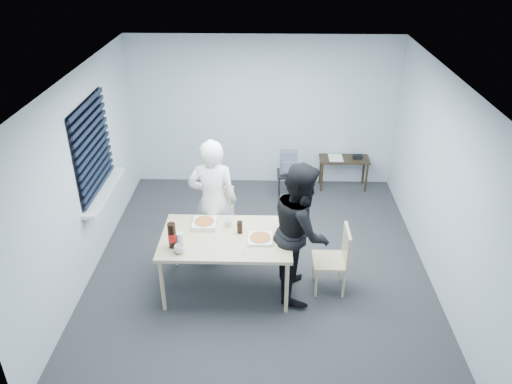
{
  "coord_description": "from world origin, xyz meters",
  "views": [
    {
      "loc": [
        0.09,
        -5.58,
        4.17
      ],
      "look_at": [
        -0.06,
        0.1,
        1.07
      ],
      "focal_mm": 35.0,
      "sensor_mm": 36.0,
      "label": 1
    }
  ],
  "objects_px": {
    "chair_far": "(219,213)",
    "mug_b": "(228,223)",
    "person_black": "(301,231)",
    "side_table": "(344,162)",
    "soda_bottle": "(172,236)",
    "backpack": "(289,163)",
    "chair_right": "(337,256)",
    "stool": "(288,179)",
    "person_white": "(213,201)",
    "dining_table": "(226,241)",
    "mug_a": "(179,249)"
  },
  "relations": [
    {
      "from": "dining_table",
      "to": "mug_b",
      "type": "distance_m",
      "value": 0.27
    },
    {
      "from": "dining_table",
      "to": "mug_b",
      "type": "bearing_deg",
      "value": 88.39
    },
    {
      "from": "chair_far",
      "to": "soda_bottle",
      "type": "xyz_separation_m",
      "value": [
        -0.42,
        -1.22,
        0.42
      ]
    },
    {
      "from": "mug_a",
      "to": "chair_right",
      "type": "bearing_deg",
      "value": 10.43
    },
    {
      "from": "chair_right",
      "to": "person_black",
      "type": "height_order",
      "value": "person_black"
    },
    {
      "from": "side_table",
      "to": "dining_table",
      "type": "bearing_deg",
      "value": -123.01
    },
    {
      "from": "mug_b",
      "to": "stool",
      "type": "bearing_deg",
      "value": 68.2
    },
    {
      "from": "dining_table",
      "to": "stool",
      "type": "distance_m",
      "value": 2.48
    },
    {
      "from": "backpack",
      "to": "stool",
      "type": "bearing_deg",
      "value": 100.95
    },
    {
      "from": "chair_far",
      "to": "person_white",
      "type": "relative_size",
      "value": 0.5
    },
    {
      "from": "person_white",
      "to": "chair_right",
      "type": "bearing_deg",
      "value": 157.38
    },
    {
      "from": "chair_far",
      "to": "stool",
      "type": "height_order",
      "value": "chair_far"
    },
    {
      "from": "chair_far",
      "to": "side_table",
      "type": "height_order",
      "value": "chair_far"
    },
    {
      "from": "chair_right",
      "to": "mug_a",
      "type": "relative_size",
      "value": 7.24
    },
    {
      "from": "side_table",
      "to": "chair_far",
      "type": "bearing_deg",
      "value": -137.88
    },
    {
      "from": "person_black",
      "to": "backpack",
      "type": "height_order",
      "value": "person_black"
    },
    {
      "from": "chair_far",
      "to": "mug_b",
      "type": "distance_m",
      "value": 0.82
    },
    {
      "from": "chair_right",
      "to": "soda_bottle",
      "type": "xyz_separation_m",
      "value": [
        -1.98,
        -0.24,
        0.42
      ]
    },
    {
      "from": "dining_table",
      "to": "person_white",
      "type": "height_order",
      "value": "person_white"
    },
    {
      "from": "stool",
      "to": "mug_a",
      "type": "xyz_separation_m",
      "value": [
        -1.35,
        -2.65,
        0.43
      ]
    },
    {
      "from": "dining_table",
      "to": "backpack",
      "type": "height_order",
      "value": "backpack"
    },
    {
      "from": "soda_bottle",
      "to": "mug_b",
      "type": "bearing_deg",
      "value": 38.02
    },
    {
      "from": "mug_b",
      "to": "mug_a",
      "type": "bearing_deg",
      "value": -131.5
    },
    {
      "from": "side_table",
      "to": "stool",
      "type": "relative_size",
      "value": 1.67
    },
    {
      "from": "chair_far",
      "to": "mug_b",
      "type": "xyz_separation_m",
      "value": [
        0.19,
        -0.74,
        0.31
      ]
    },
    {
      "from": "chair_far",
      "to": "soda_bottle",
      "type": "height_order",
      "value": "soda_bottle"
    },
    {
      "from": "backpack",
      "to": "soda_bottle",
      "type": "bearing_deg",
      "value": -108.7
    },
    {
      "from": "stool",
      "to": "chair_far",
      "type": "bearing_deg",
      "value": -127.52
    },
    {
      "from": "dining_table",
      "to": "soda_bottle",
      "type": "height_order",
      "value": "soda_bottle"
    },
    {
      "from": "chair_far",
      "to": "mug_b",
      "type": "height_order",
      "value": "chair_far"
    },
    {
      "from": "chair_right",
      "to": "mug_b",
      "type": "bearing_deg",
      "value": 169.89
    },
    {
      "from": "chair_right",
      "to": "stool",
      "type": "height_order",
      "value": "chair_right"
    },
    {
      "from": "dining_table",
      "to": "person_white",
      "type": "relative_size",
      "value": 0.9
    },
    {
      "from": "person_white",
      "to": "stool",
      "type": "xyz_separation_m",
      "value": [
        1.06,
        1.64,
        -0.49
      ]
    },
    {
      "from": "stool",
      "to": "side_table",
      "type": "bearing_deg",
      "value": 26.15
    },
    {
      "from": "mug_a",
      "to": "mug_b",
      "type": "xyz_separation_m",
      "value": [
        0.52,
        0.59,
        -0.0
      ]
    },
    {
      "from": "chair_far",
      "to": "person_white",
      "type": "bearing_deg",
      "value": -96.8
    },
    {
      "from": "chair_far",
      "to": "soda_bottle",
      "type": "distance_m",
      "value": 1.35
    },
    {
      "from": "backpack",
      "to": "chair_right",
      "type": "bearing_deg",
      "value": -65.88
    },
    {
      "from": "chair_far",
      "to": "mug_a",
      "type": "bearing_deg",
      "value": -103.87
    },
    {
      "from": "dining_table",
      "to": "chair_far",
      "type": "bearing_deg",
      "value": 100.79
    },
    {
      "from": "person_white",
      "to": "stool",
      "type": "height_order",
      "value": "person_white"
    },
    {
      "from": "chair_far",
      "to": "dining_table",
      "type": "bearing_deg",
      "value": -79.21
    },
    {
      "from": "backpack",
      "to": "mug_b",
      "type": "xyz_separation_m",
      "value": [
        -0.83,
        -2.05,
        0.12
      ]
    },
    {
      "from": "person_black",
      "to": "side_table",
      "type": "bearing_deg",
      "value": -17.96
    },
    {
      "from": "mug_a",
      "to": "mug_b",
      "type": "relative_size",
      "value": 1.23
    },
    {
      "from": "dining_table",
      "to": "mug_a",
      "type": "distance_m",
      "value": 0.63
    },
    {
      "from": "person_black",
      "to": "side_table",
      "type": "distance_m",
      "value": 2.98
    },
    {
      "from": "backpack",
      "to": "side_table",
      "type": "bearing_deg",
      "value": 37.65
    },
    {
      "from": "person_white",
      "to": "soda_bottle",
      "type": "height_order",
      "value": "person_white"
    }
  ]
}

